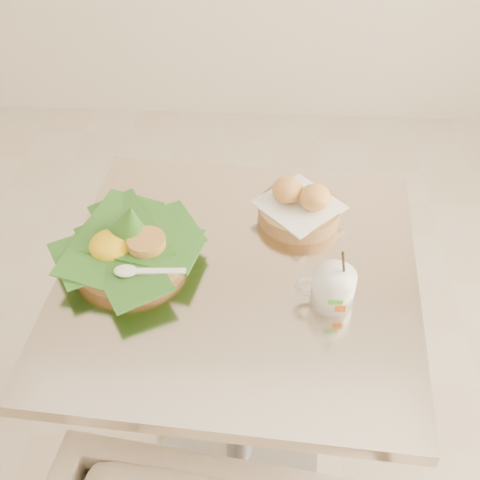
{
  "coord_description": "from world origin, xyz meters",
  "views": [
    {
      "loc": [
        0.21,
        -0.86,
        1.6
      ],
      "look_at": [
        0.16,
        -0.02,
        0.82
      ],
      "focal_mm": 45.0,
      "sensor_mm": 36.0,
      "label": 1
    }
  ],
  "objects_px": {
    "cafe_table": "(239,340)",
    "coffee_mug": "(332,287)",
    "rice_basket": "(128,243)",
    "bread_basket": "(300,206)"
  },
  "relations": [
    {
      "from": "rice_basket",
      "to": "coffee_mug",
      "type": "distance_m",
      "value": 0.41
    },
    {
      "from": "cafe_table",
      "to": "coffee_mug",
      "type": "bearing_deg",
      "value": -21.2
    },
    {
      "from": "rice_basket",
      "to": "bread_basket",
      "type": "relative_size",
      "value": 1.36
    },
    {
      "from": "bread_basket",
      "to": "coffee_mug",
      "type": "height_order",
      "value": "coffee_mug"
    },
    {
      "from": "cafe_table",
      "to": "rice_basket",
      "type": "relative_size",
      "value": 2.62
    },
    {
      "from": "rice_basket",
      "to": "bread_basket",
      "type": "bearing_deg",
      "value": 22.43
    },
    {
      "from": "rice_basket",
      "to": "cafe_table",
      "type": "bearing_deg",
      "value": -6.94
    },
    {
      "from": "cafe_table",
      "to": "bread_basket",
      "type": "bearing_deg",
      "value": 54.18
    },
    {
      "from": "bread_basket",
      "to": "coffee_mug",
      "type": "distance_m",
      "value": 0.24
    },
    {
      "from": "bread_basket",
      "to": "cafe_table",
      "type": "bearing_deg",
      "value": -125.82
    }
  ]
}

